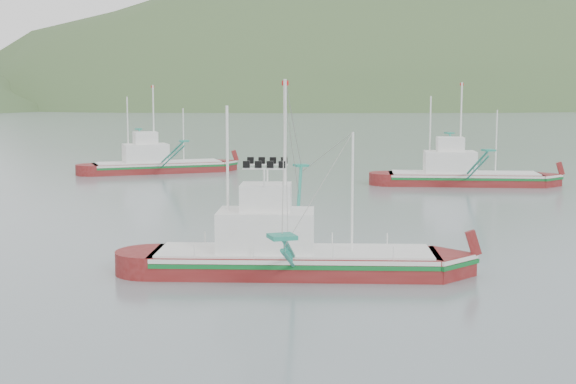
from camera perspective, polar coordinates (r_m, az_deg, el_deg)
name	(u,v)px	position (r m, az deg, el deg)	size (l,w,h in m)	color
ground	(326,271)	(39.47, 2.72, -5.66)	(1200.00, 1200.00, 0.00)	slate
main_boat	(292,233)	(38.42, 0.29, -2.94)	(14.13, 23.96, 10.06)	maroon
bg_boat_far	(157,160)	(87.52, -9.32, 2.27)	(13.96, 25.08, 10.15)	maroon
bg_boat_right	(464,163)	(76.57, 12.39, 2.02)	(14.43, 24.37, 10.32)	maroon
headland_right	(437,104)	(530.62, 10.55, 6.14)	(684.00, 432.00, 306.00)	#39542B
ridge_distant	(89,103)	(597.62, -13.96, 6.16)	(960.00, 400.00, 240.00)	slate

